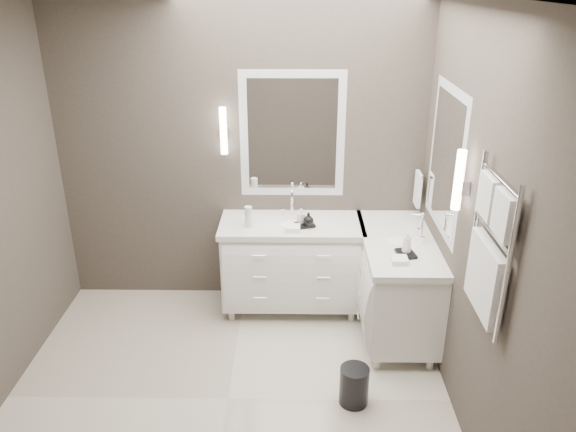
{
  "coord_description": "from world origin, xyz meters",
  "views": [
    {
      "loc": [
        0.48,
        -3.18,
        2.82
      ],
      "look_at": [
        0.42,
        0.7,
        1.14
      ],
      "focal_mm": 35.0,
      "sensor_mm": 36.0,
      "label": 1
    }
  ],
  "objects_px": {
    "towel_ladder": "(489,254)",
    "waste_bin": "(354,386)",
    "vanity_back": "(292,260)",
    "vanity_right": "(397,279)"
  },
  "relations": [
    {
      "from": "vanity_back",
      "to": "towel_ladder",
      "type": "distance_m",
      "value": 2.16
    },
    {
      "from": "vanity_back",
      "to": "towel_ladder",
      "type": "xyz_separation_m",
      "value": [
        1.1,
        -1.63,
        0.91
      ]
    },
    {
      "from": "vanity_back",
      "to": "waste_bin",
      "type": "xyz_separation_m",
      "value": [
        0.45,
        -1.24,
        -0.34
      ]
    },
    {
      "from": "towel_ladder",
      "to": "vanity_back",
      "type": "bearing_deg",
      "value": 124.1
    },
    {
      "from": "vanity_right",
      "to": "towel_ladder",
      "type": "xyz_separation_m",
      "value": [
        0.23,
        -1.3,
        0.91
      ]
    },
    {
      "from": "waste_bin",
      "to": "vanity_back",
      "type": "bearing_deg",
      "value": 109.88
    },
    {
      "from": "towel_ladder",
      "to": "waste_bin",
      "type": "height_order",
      "value": "towel_ladder"
    },
    {
      "from": "towel_ladder",
      "to": "waste_bin",
      "type": "bearing_deg",
      "value": 149.66
    },
    {
      "from": "vanity_back",
      "to": "vanity_right",
      "type": "height_order",
      "value": "same"
    },
    {
      "from": "vanity_right",
      "to": "towel_ladder",
      "type": "distance_m",
      "value": 1.6
    }
  ]
}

